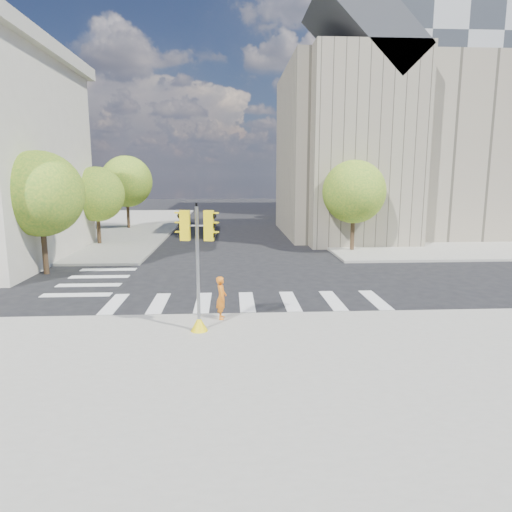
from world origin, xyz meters
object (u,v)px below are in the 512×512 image
(traffic_signal, at_px, (198,279))
(photographer, at_px, (221,298))
(lamp_far, at_px, (313,180))
(lamp_near, at_px, (347,183))

(traffic_signal, distance_m, photographer, 1.74)
(lamp_far, bearing_deg, traffic_signal, -106.14)
(traffic_signal, bearing_deg, lamp_near, 71.27)
(lamp_near, height_order, photographer, lamp_near)
(lamp_far, xyz_separation_m, photographer, (-9.09, -32.60, -3.66))
(traffic_signal, relative_size, photographer, 2.72)
(lamp_near, height_order, traffic_signal, lamp_near)
(lamp_far, distance_m, traffic_signal, 35.34)
(photographer, bearing_deg, traffic_signal, 151.14)
(lamp_near, bearing_deg, traffic_signal, -116.26)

